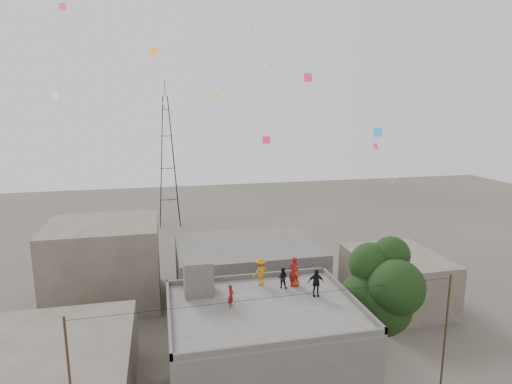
% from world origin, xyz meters
% --- Properties ---
extents(main_building, '(10.00, 8.00, 6.10)m').
position_xyz_m(main_building, '(0.00, 0.00, 3.05)').
color(main_building, '#54514F').
rests_on(main_building, ground).
extents(parapet, '(10.00, 8.00, 0.30)m').
position_xyz_m(parapet, '(0.00, 0.00, 6.25)').
color(parapet, '#54514F').
rests_on(parapet, main_building).
extents(stair_head_box, '(1.60, 1.80, 2.00)m').
position_xyz_m(stair_head_box, '(-3.20, 2.60, 7.10)').
color(stair_head_box, '#54514F').
rests_on(stair_head_box, main_building).
extents(neighbor_west, '(8.00, 10.00, 4.00)m').
position_xyz_m(neighbor_west, '(-11.00, 2.00, 2.00)').
color(neighbor_west, '#595246').
rests_on(neighbor_west, ground).
extents(neighbor_north, '(12.00, 9.00, 5.00)m').
position_xyz_m(neighbor_north, '(2.00, 14.00, 2.50)').
color(neighbor_north, '#54514F').
rests_on(neighbor_north, ground).
extents(neighbor_northwest, '(9.00, 8.00, 7.00)m').
position_xyz_m(neighbor_northwest, '(-10.00, 16.00, 3.50)').
color(neighbor_northwest, '#595246').
rests_on(neighbor_northwest, ground).
extents(neighbor_east, '(7.00, 8.00, 4.40)m').
position_xyz_m(neighbor_east, '(14.00, 10.00, 2.20)').
color(neighbor_east, '#595246').
rests_on(neighbor_east, ground).
extents(tree, '(4.90, 4.60, 9.10)m').
position_xyz_m(tree, '(7.37, 0.60, 6.10)').
color(tree, black).
rests_on(tree, ground).
extents(utility_line, '(20.12, 0.62, 7.40)m').
position_xyz_m(utility_line, '(0.50, -1.25, 3.83)').
color(utility_line, black).
rests_on(utility_line, ground).
extents(transmission_tower, '(2.97, 2.97, 20.01)m').
position_xyz_m(transmission_tower, '(-4.00, 40.00, 9.07)').
color(transmission_tower, black).
rests_on(transmission_tower, ground).
extents(person_red_adult, '(0.72, 0.54, 1.80)m').
position_xyz_m(person_red_adult, '(2.37, 2.24, 7.00)').
color(person_red_adult, maroon).
rests_on(person_red_adult, main_building).
extents(person_orange_child, '(0.76, 0.64, 1.33)m').
position_xyz_m(person_orange_child, '(2.50, 2.26, 6.76)').
color(person_orange_child, '#BA3715').
rests_on(person_orange_child, main_building).
extents(person_dark_child, '(0.75, 0.70, 1.24)m').
position_xyz_m(person_dark_child, '(1.69, 2.17, 6.72)').
color(person_dark_child, black).
rests_on(person_dark_child, main_building).
extents(person_dark_adult, '(0.97, 0.53, 1.57)m').
position_xyz_m(person_dark_adult, '(3.19, 0.67, 6.88)').
color(person_dark_adult, black).
rests_on(person_dark_adult, main_building).
extents(person_orange_adult, '(1.21, 0.94, 1.65)m').
position_xyz_m(person_orange_adult, '(0.52, 2.82, 6.93)').
color(person_orange_adult, '#C27216').
rests_on(person_orange_adult, main_building).
extents(person_red_child, '(0.47, 0.53, 1.22)m').
position_xyz_m(person_red_child, '(-1.67, 0.43, 6.71)').
color(person_red_child, maroon).
rests_on(person_red_child, main_building).
extents(kites, '(22.05, 18.05, 10.76)m').
position_xyz_m(kites, '(1.68, 7.31, 16.32)').
color(kites, '#E44218').
rests_on(kites, ground).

